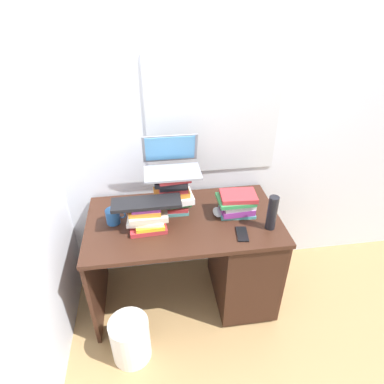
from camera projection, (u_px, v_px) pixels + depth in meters
ground_plane at (185, 295)px, 2.54m from camera, size 6.00×6.00×0.00m
wall_back at (176, 116)px, 2.16m from camera, size 6.00×0.06×2.60m
wall_left at (27, 148)px, 1.73m from camera, size 0.05×6.00×2.60m
desk at (228, 255)px, 2.33m from camera, size 1.25×0.69×0.74m
book_stack_tall at (174, 192)px, 2.14m from camera, size 0.26×0.20×0.28m
book_stack_keyboard_riser at (147, 217)px, 2.03m from camera, size 0.26×0.21×0.17m
book_stack_side at (237, 204)px, 2.14m from camera, size 0.25×0.18×0.16m
laptop at (171, 162)px, 2.08m from camera, size 0.36×0.27×0.22m
keyboard at (146, 203)px, 1.97m from camera, size 0.42×0.14×0.02m
computer_mouse at (217, 212)px, 2.17m from camera, size 0.06×0.10×0.04m
mug at (113, 216)px, 2.08m from camera, size 0.13×0.09×0.10m
water_bottle at (272, 213)px, 2.00m from camera, size 0.06×0.06×0.23m
cell_phone at (242, 234)px, 2.00m from camera, size 0.08×0.14×0.01m
wastebasket at (130, 339)px, 2.05m from camera, size 0.25×0.25×0.31m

